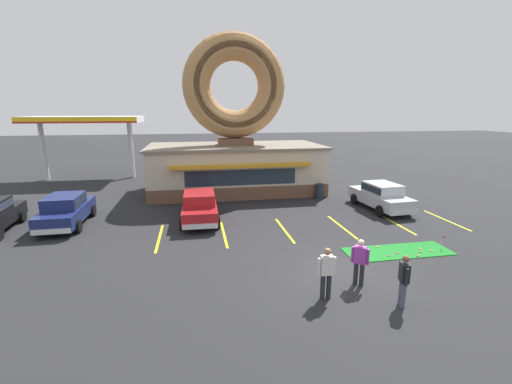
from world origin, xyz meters
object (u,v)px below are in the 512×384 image
car_navy (66,209)px  pedestrian_hooded_kid (360,260)px  trash_bin (319,191)px  car_red (200,205)px  pedestrian_leather_jacket_man (326,271)px  pedestrian_blue_sweater_man (404,278)px  golf_ball (384,254)px  car_silver (381,195)px  putting_flag_pin (443,239)px

car_navy → pedestrian_hooded_kid: bearing=-35.5°
car_navy → trash_bin: size_ratio=4.70×
car_red → pedestrian_leather_jacket_man: 9.38m
pedestrian_blue_sweater_man → golf_ball: bearing=67.1°
car_silver → trash_bin: bearing=129.9°
putting_flag_pin → trash_bin: bearing=102.7°
golf_ball → putting_flag_pin: (2.79, 0.19, 0.39)m
car_red → car_navy: 6.75m
car_silver → pedestrian_hooded_kid: bearing=-123.7°
golf_ball → pedestrian_blue_sweater_man: (-1.47, -3.48, 0.85)m
putting_flag_pin → pedestrian_hooded_kid: bearing=-155.4°
pedestrian_blue_sweater_man → pedestrian_leather_jacket_man: size_ratio=0.96×
car_silver → pedestrian_blue_sweater_man: size_ratio=2.87×
pedestrian_hooded_kid → car_navy: bearing=144.5°
pedestrian_hooded_kid → pedestrian_leather_jacket_man: pedestrian_leather_jacket_man is taller
golf_ball → trash_bin: bearing=85.7°
car_red → car_navy: same height
golf_ball → car_red: car_red is taller
car_silver → pedestrian_blue_sweater_man: (-4.83, -9.71, 0.03)m
trash_bin → golf_ball: bearing=-94.3°
putting_flag_pin → pedestrian_blue_sweater_man: 5.65m
car_red → pedestrian_hooded_kid: 9.49m
golf_ball → pedestrian_blue_sweater_man: bearing=-112.9°
pedestrian_hooded_kid → pedestrian_blue_sweater_man: bearing=-63.4°
golf_ball → pedestrian_blue_sweater_man: size_ratio=0.03×
car_navy → car_red: bearing=-4.0°
car_silver → pedestrian_hooded_kid: size_ratio=2.86×
pedestrian_blue_sweater_man → trash_bin: size_ratio=1.67×
golf_ball → car_silver: (3.35, 6.23, 0.82)m
pedestrian_hooded_kid → trash_bin: bearing=75.9°
car_red → trash_bin: size_ratio=4.70×
pedestrian_blue_sweater_man → putting_flag_pin: bearing=40.7°
golf_ball → putting_flag_pin: bearing=3.9°
car_red → car_navy: size_ratio=1.00×
golf_ball → car_silver: car_silver is taller
trash_bin → pedestrian_hooded_kid: bearing=-104.1°
car_red → putting_flag_pin: bearing=-29.5°
putting_flag_pin → car_silver: size_ratio=0.12×
car_red → pedestrian_hooded_kid: bearing=-57.3°
golf_ball → pedestrian_leather_jacket_man: 4.59m
car_silver → pedestrian_leather_jacket_man: pedestrian_leather_jacket_man is taller
pedestrian_hooded_kid → trash_bin: size_ratio=1.67×
putting_flag_pin → car_red: car_red is taller
golf_ball → pedestrian_hooded_kid: size_ratio=0.03×
putting_flag_pin → pedestrian_hooded_kid: (-4.97, -2.27, 0.46)m
trash_bin → car_silver: bearing=-50.1°
golf_ball → pedestrian_leather_jacket_man: size_ratio=0.02×
car_navy → trash_bin: car_navy is taller
golf_ball → car_navy: (-14.04, 6.38, 0.82)m
putting_flag_pin → car_navy: size_ratio=0.12×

